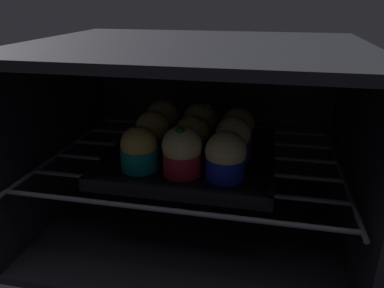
% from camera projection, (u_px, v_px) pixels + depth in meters
% --- Properties ---
extents(oven_cavity, '(0.59, 0.47, 0.37)m').
position_uv_depth(oven_cavity, '(198.00, 135.00, 0.74)').
color(oven_cavity, black).
rests_on(oven_cavity, ground).
extents(oven_rack, '(0.55, 0.42, 0.01)m').
position_uv_depth(oven_rack, '(194.00, 159.00, 0.72)').
color(oven_rack, '#51515B').
rests_on(oven_rack, oven_cavity).
extents(baking_tray, '(0.30, 0.30, 0.02)m').
position_uv_depth(baking_tray, '(192.00, 158.00, 0.70)').
color(baking_tray, black).
rests_on(baking_tray, oven_rack).
extents(muffin_row0_col0, '(0.06, 0.06, 0.08)m').
position_uv_depth(muffin_row0_col0, '(139.00, 149.00, 0.63)').
color(muffin_row0_col0, '#0C8C84').
rests_on(muffin_row0_col0, baking_tray).
extents(muffin_row0_col1, '(0.07, 0.07, 0.09)m').
position_uv_depth(muffin_row0_col1, '(183.00, 152.00, 0.61)').
color(muffin_row0_col1, red).
rests_on(muffin_row0_col1, baking_tray).
extents(muffin_row0_col2, '(0.07, 0.07, 0.08)m').
position_uv_depth(muffin_row0_col2, '(226.00, 156.00, 0.60)').
color(muffin_row0_col2, '#1928B7').
rests_on(muffin_row0_col2, baking_tray).
extents(muffin_row1_col0, '(0.06, 0.06, 0.08)m').
position_uv_depth(muffin_row1_col0, '(153.00, 133.00, 0.70)').
color(muffin_row1_col0, '#1928B7').
rests_on(muffin_row1_col0, baking_tray).
extents(muffin_row1_col1, '(0.06, 0.06, 0.08)m').
position_uv_depth(muffin_row1_col1, '(192.00, 137.00, 0.68)').
color(muffin_row1_col1, '#1928B7').
rests_on(muffin_row1_col1, baking_tray).
extents(muffin_row1_col2, '(0.06, 0.06, 0.08)m').
position_uv_depth(muffin_row1_col2, '(233.00, 139.00, 0.67)').
color(muffin_row1_col2, '#7A238C').
rests_on(muffin_row1_col2, baking_tray).
extents(muffin_row2_col0, '(0.07, 0.07, 0.08)m').
position_uv_depth(muffin_row2_col0, '(163.00, 121.00, 0.76)').
color(muffin_row2_col0, red).
rests_on(muffin_row2_col0, baking_tray).
extents(muffin_row2_col1, '(0.07, 0.07, 0.08)m').
position_uv_depth(muffin_row2_col1, '(201.00, 124.00, 0.75)').
color(muffin_row2_col1, red).
rests_on(muffin_row2_col1, baking_tray).
extents(muffin_row2_col2, '(0.06, 0.06, 0.08)m').
position_uv_depth(muffin_row2_col2, '(238.00, 128.00, 0.73)').
color(muffin_row2_col2, '#1928B7').
rests_on(muffin_row2_col2, baking_tray).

